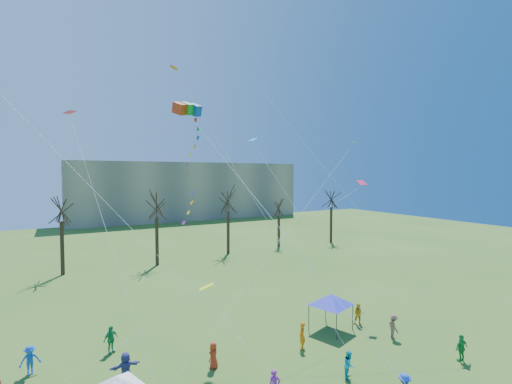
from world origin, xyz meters
TOP-DOWN VIEW (x-y plane):
  - distant_building at (22.00, 82.00)m, footprint 60.00×14.00m
  - bare_tree_row at (3.12, 36.07)m, footprint 68.99×8.27m
  - big_box_kite at (-1.89, 9.38)m, footprint 3.28×8.42m
  - canopy_tent_blue at (8.89, 9.33)m, footprint 3.53×3.53m
  - festival_crowd at (-1.63, 6.32)m, footprint 26.26×14.62m
  - small_kites_aloft at (-0.97, 11.31)m, footprint 31.01×17.51m

SIDE VIEW (x-z plane):
  - festival_crowd at x=-1.63m, z-range -0.04..1.80m
  - canopy_tent_blue at x=8.89m, z-range 0.96..3.73m
  - bare_tree_row at x=3.12m, z-range 1.75..11.74m
  - distant_building at x=22.00m, z-range 0.00..15.00m
  - big_box_kite at x=-1.89m, z-range 1.70..22.43m
  - small_kites_aloft at x=-0.97m, z-range -2.27..28.43m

